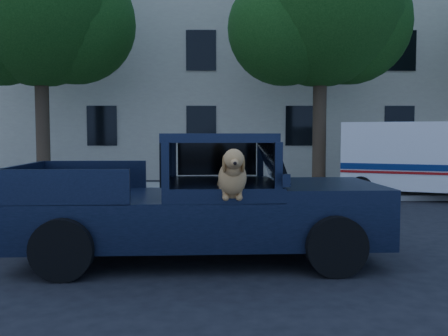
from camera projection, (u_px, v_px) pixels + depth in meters
name	position (u px, v px, depth m)	size (l,w,h in m)	color
ground	(90.00, 273.00, 6.77)	(120.00, 120.00, 0.00)	black
far_sidewalk	(165.00, 190.00, 15.94)	(60.00, 4.00, 0.15)	gray
lane_stripes	(231.00, 226.00, 10.17)	(21.60, 0.14, 0.01)	silver
street_tree_left	(41.00, 14.00, 15.94)	(6.00, 5.20, 8.60)	#332619
street_tree_mid	(322.00, 14.00, 16.00)	(6.00, 5.20, 8.60)	#332619
building_main	(247.00, 77.00, 22.94)	(26.00, 6.00, 9.00)	beige
pickup_truck	(195.00, 217.00, 7.49)	(5.39, 2.79, 1.90)	black
mail_truck	(412.00, 165.00, 14.53)	(4.44, 3.23, 2.21)	silver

